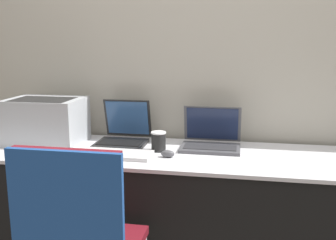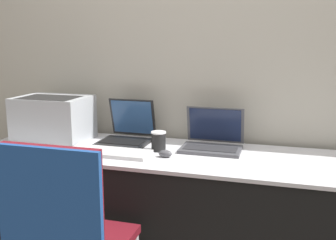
# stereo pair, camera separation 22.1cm
# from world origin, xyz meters

# --- Properties ---
(wall_back) EXTENTS (8.00, 0.05, 2.60)m
(wall_back) POSITION_xyz_m (0.00, 0.69, 1.30)
(wall_back) COLOR #B7B2A3
(wall_back) RESTS_ON ground_plane
(table) EXTENTS (2.45, 0.63, 0.74)m
(table) POSITION_xyz_m (0.00, 0.31, 0.37)
(table) COLOR black
(table) RESTS_ON ground_plane
(printer) EXTENTS (0.44, 0.33, 0.28)m
(printer) POSITION_xyz_m (-0.89, 0.37, 0.89)
(printer) COLOR #B2B7BC
(printer) RESTS_ON table
(laptop_left) EXTENTS (0.30, 0.32, 0.26)m
(laptop_left) POSITION_xyz_m (-0.43, 0.46, 0.79)
(laptop_left) COLOR black
(laptop_left) RESTS_ON table
(laptop_right) EXTENTS (0.34, 0.27, 0.23)m
(laptop_right) POSITION_xyz_m (0.11, 0.45, 0.79)
(laptop_right) COLOR #4C4C51
(laptop_right) RESTS_ON table
(external_keyboard) EXTENTS (0.47, 0.17, 0.02)m
(external_keyboard) POSITION_xyz_m (-0.43, 0.18, 0.75)
(external_keyboard) COLOR silver
(external_keyboard) RESTS_ON table
(coffee_cup) EXTENTS (0.09, 0.09, 0.11)m
(coffee_cup) POSITION_xyz_m (-0.18, 0.32, 0.79)
(coffee_cup) COLOR black
(coffee_cup) RESTS_ON table
(mouse) EXTENTS (0.07, 0.04, 0.04)m
(mouse) POSITION_xyz_m (-0.11, 0.21, 0.76)
(mouse) COLOR #4C4C51
(mouse) RESTS_ON table
(chair) EXTENTS (0.46, 0.45, 0.96)m
(chair) POSITION_xyz_m (-0.37, -0.41, 0.59)
(chair) COLOR maroon
(chair) RESTS_ON ground_plane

